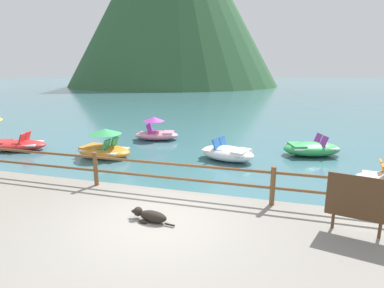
% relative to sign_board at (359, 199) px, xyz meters
% --- Properties ---
extents(ground_plane, '(200.00, 200.00, 0.00)m').
position_rel_sign_board_xyz_m(ground_plane, '(-4.01, 39.37, -1.13)').
color(ground_plane, '#3D6B75').
extents(dock_railing, '(23.92, 0.12, 0.95)m').
position_rel_sign_board_xyz_m(dock_railing, '(-4.01, 0.92, -0.15)').
color(dock_railing, brown).
rests_on(dock_railing, promenade_dock).
extents(sign_board, '(1.16, 0.31, 1.19)m').
position_rel_sign_board_xyz_m(sign_board, '(0.00, 0.00, 0.00)').
color(sign_board, silver).
rests_on(sign_board, promenade_dock).
extents(dog_resting, '(1.07, 0.42, 0.26)m').
position_rel_sign_board_xyz_m(dog_resting, '(-4.10, -0.64, -0.61)').
color(dog_resting, black).
rests_on(dog_resting, promenade_dock).
extents(pedal_boat_0, '(2.76, 1.91, 0.81)m').
position_rel_sign_board_xyz_m(pedal_boat_0, '(-12.89, 4.71, -0.89)').
color(pedal_boat_0, red).
rests_on(pedal_boat_0, ground).
extents(pedal_boat_2, '(2.44, 1.59, 1.20)m').
position_rel_sign_board_xyz_m(pedal_boat_2, '(-8.51, 4.78, -0.73)').
color(pedal_boat_2, orange).
rests_on(pedal_boat_2, ground).
extents(pedal_boat_4, '(2.46, 1.63, 1.19)m').
position_rel_sign_board_xyz_m(pedal_boat_4, '(-7.66, 8.38, -0.75)').
color(pedal_boat_4, pink).
rests_on(pedal_boat_4, ground).
extents(pedal_boat_5, '(2.71, 2.09, 0.89)m').
position_rel_sign_board_xyz_m(pedal_boat_5, '(-0.21, 7.38, -0.83)').
color(pedal_boat_5, green).
rests_on(pedal_boat_5, ground).
extents(pedal_boat_6, '(2.57, 1.97, 0.88)m').
position_rel_sign_board_xyz_m(pedal_boat_6, '(-3.51, 5.70, -0.83)').
color(pedal_boat_6, white).
rests_on(pedal_boat_6, ground).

